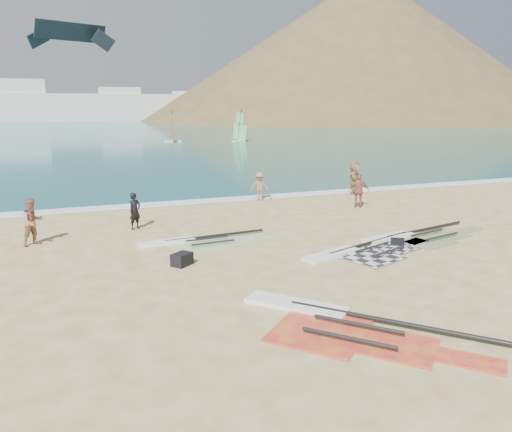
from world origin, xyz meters
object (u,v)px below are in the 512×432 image
object	(u,v)px
rig_green	(196,242)
gear_bag_near	(182,259)
beachgoer_right	(354,178)
rig_grey	(362,252)
rig_orange	(418,236)
person_wetsuit	(135,211)
gear_bag_far	(397,242)
beachgoer_back	(359,191)
beachgoer_mid	(260,187)
beachgoer_left	(33,222)
rig_red	(338,323)

from	to	relation	value
rig_green	gear_bag_near	world-z (taller)	gear_bag_near
gear_bag_near	beachgoer_right	xyz separation A→B (m)	(12.02, 9.22, 0.74)
gear_bag_near	rig_grey	bearing A→B (deg)	-8.81
rig_orange	gear_bag_near	xyz separation A→B (m)	(-9.23, -0.08, 0.15)
gear_bag_near	person_wetsuit	bearing A→B (deg)	97.82
gear_bag_far	beachgoer_back	size ratio (longest dim) A/B	0.28
rig_orange	rig_grey	bearing A→B (deg)	-174.54
rig_grey	person_wetsuit	world-z (taller)	person_wetsuit
rig_grey	rig_green	bearing A→B (deg)	127.58
rig_green	beachgoer_mid	bearing A→B (deg)	48.11
beachgoer_mid	rig_orange	bearing A→B (deg)	-50.30
gear_bag_near	person_wetsuit	xyz separation A→B (m)	(-0.74, 5.35, 0.56)
beachgoer_left	rig_grey	bearing A→B (deg)	-56.93
gear_bag_near	gear_bag_far	bearing A→B (deg)	-4.44
rig_red	beachgoer_back	bearing A→B (deg)	103.22
rig_red	beachgoer_left	distance (m)	12.10
person_wetsuit	beachgoer_right	bearing A→B (deg)	-15.87
beachgoer_right	gear_bag_far	bearing A→B (deg)	-165.59
beachgoer_left	gear_bag_far	bearing A→B (deg)	-52.37
beachgoer_back	beachgoer_right	size ratio (longest dim) A/B	0.90
gear_bag_far	beachgoer_mid	bearing A→B (deg)	98.87
rig_green	beachgoer_mid	world-z (taller)	beachgoer_mid
gear_bag_near	beachgoer_right	distance (m)	15.16
rig_grey	gear_bag_near	xyz separation A→B (m)	(-6.09, 0.94, 0.15)
gear_bag_near	beachgoer_left	world-z (taller)	beachgoer_left
rig_grey	beachgoer_back	bearing A→B (deg)	39.27
rig_orange	beachgoer_right	bearing A→B (deg)	60.45
rig_grey	beachgoer_right	world-z (taller)	beachgoer_right
gear_bag_near	beachgoer_back	size ratio (longest dim) A/B	0.37
person_wetsuit	beachgoer_back	xyz separation A→B (m)	(10.94, 0.49, 0.09)
rig_orange	gear_bag_far	world-z (taller)	gear_bag_far
rig_orange	gear_bag_near	distance (m)	9.23
beachgoer_mid	beachgoer_back	world-z (taller)	beachgoer_back
rig_grey	rig_orange	bearing A→B (deg)	-1.45
rig_green	person_wetsuit	size ratio (longest dim) A/B	3.28
rig_red	gear_bag_near	size ratio (longest dim) A/B	8.92
rig_green	rig_orange	world-z (taller)	rig_orange
rig_grey	beachgoer_mid	size ratio (longest dim) A/B	3.59
rig_red	beachgoer_mid	distance (m)	15.37
beachgoer_left	beachgoer_mid	world-z (taller)	beachgoer_left
rig_green	rig_orange	size ratio (longest dim) A/B	0.89
rig_green	rig_orange	bearing A→B (deg)	-20.10
gear_bag_near	beachgoer_right	size ratio (longest dim) A/B	0.34
rig_red	beachgoer_mid	xyz separation A→B (m)	(3.83, 14.87, 0.72)
rig_red	person_wetsuit	world-z (taller)	person_wetsuit
beachgoer_right	rig_grey	bearing A→B (deg)	-172.53
rig_orange	gear_bag_far	bearing A→B (deg)	-167.26
gear_bag_far	rig_grey	bearing A→B (deg)	-168.67
rig_red	person_wetsuit	xyz separation A→B (m)	(-3.16, 11.00, 0.71)
rig_grey	beachgoer_right	size ratio (longest dim) A/B	2.94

